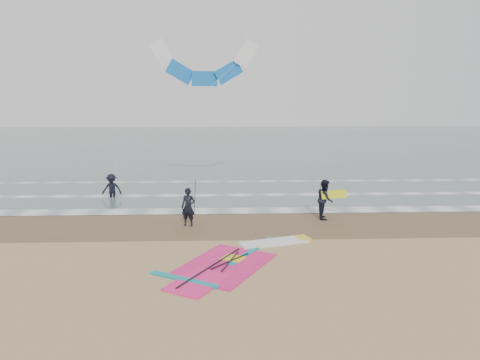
{
  "coord_description": "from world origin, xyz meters",
  "views": [
    {
      "loc": [
        -0.92,
        -13.0,
        5.45
      ],
      "look_at": [
        -0.25,
        5.0,
        2.2
      ],
      "focal_mm": 32.0,
      "sensor_mm": 36.0,
      "label": 1
    }
  ],
  "objects_px": {
    "windsurf_rig": "(240,258)",
    "person_standing": "(188,207)",
    "surf_kite": "(204,66)",
    "person_walking": "(325,199)",
    "person_wading": "(111,183)"
  },
  "relations": [
    {
      "from": "windsurf_rig",
      "to": "person_standing",
      "type": "bearing_deg",
      "value": 116.83
    },
    {
      "from": "surf_kite",
      "to": "windsurf_rig",
      "type": "bearing_deg",
      "value": -82.44
    },
    {
      "from": "windsurf_rig",
      "to": "person_walking",
      "type": "relative_size",
      "value": 3.12
    },
    {
      "from": "person_standing",
      "to": "person_wading",
      "type": "relative_size",
      "value": 0.98
    },
    {
      "from": "person_wading",
      "to": "surf_kite",
      "type": "xyz_separation_m",
      "value": [
        5.31,
        3.16,
        6.84
      ]
    },
    {
      "from": "person_walking",
      "to": "surf_kite",
      "type": "xyz_separation_m",
      "value": [
        -6.01,
        8.06,
        6.78
      ]
    },
    {
      "from": "person_standing",
      "to": "person_wading",
      "type": "xyz_separation_m",
      "value": [
        -4.92,
        5.92,
        0.02
      ]
    },
    {
      "from": "surf_kite",
      "to": "person_wading",
      "type": "bearing_deg",
      "value": -149.26
    },
    {
      "from": "person_wading",
      "to": "person_walking",
      "type": "bearing_deg",
      "value": -22.08
    },
    {
      "from": "person_wading",
      "to": "person_standing",
      "type": "bearing_deg",
      "value": -48.95
    },
    {
      "from": "windsurf_rig",
      "to": "surf_kite",
      "type": "bearing_deg",
      "value": 97.56
    },
    {
      "from": "person_walking",
      "to": "person_wading",
      "type": "distance_m",
      "value": 12.34
    },
    {
      "from": "person_standing",
      "to": "person_walking",
      "type": "distance_m",
      "value": 6.48
    },
    {
      "from": "person_walking",
      "to": "person_standing",
      "type": "bearing_deg",
      "value": 108.22
    },
    {
      "from": "person_standing",
      "to": "surf_kite",
      "type": "xyz_separation_m",
      "value": [
        0.4,
        9.08,
        6.86
      ]
    }
  ]
}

